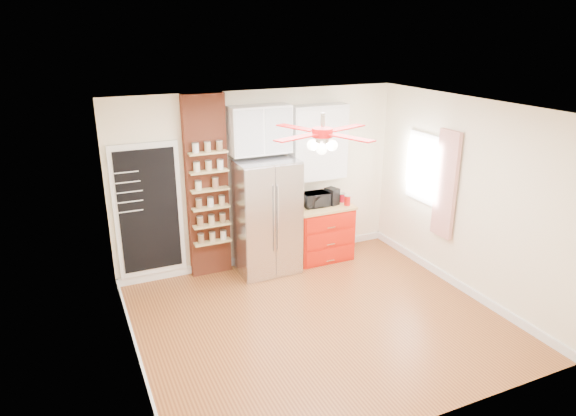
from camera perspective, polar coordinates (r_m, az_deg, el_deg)
name	(u,v)px	position (r m, az deg, el deg)	size (l,w,h in m)	color
floor	(318,320)	(6.74, 3.37, -12.34)	(4.50, 4.50, 0.00)	#995A26
ceiling	(323,108)	(5.80, 3.90, 10.99)	(4.50, 4.50, 0.00)	white
wall_back	(260,179)	(7.87, -3.18, 3.19)	(4.50, 0.02, 2.70)	#FDF1CB
wall_front	(429,298)	(4.64, 15.35, -9.61)	(4.50, 0.02, 2.70)	#FDF1CB
wall_left	(126,254)	(5.53, -17.57, -4.93)	(0.02, 4.00, 2.70)	#FDF1CB
wall_right	(466,198)	(7.41, 19.20, 1.08)	(0.02, 4.00, 2.70)	#FDF1CB
chalkboard	(149,211)	(7.50, -15.22, -0.31)	(0.95, 0.05, 1.95)	white
brick_pillar	(207,188)	(7.55, -8.98, 2.26)	(0.60, 0.16, 2.70)	brown
fridge	(266,217)	(7.67, -2.46, -0.96)	(0.90, 0.70, 1.75)	silver
upper_glass_cabinet	(260,130)	(7.51, -3.16, 8.68)	(0.90, 0.35, 0.70)	white
red_cabinet	(321,232)	(8.25, 3.72, -2.64)	(0.94, 0.64, 0.90)	red
upper_shelf_unit	(318,142)	(7.98, 3.37, 7.30)	(0.90, 0.30, 1.15)	white
window	(424,168)	(7.99, 14.91, 4.30)	(0.04, 0.75, 1.05)	white
curtain	(446,185)	(7.58, 17.12, 2.50)	(0.06, 0.40, 1.55)	#B62818
ceiling_fan	(322,133)	(5.84, 3.84, 8.32)	(1.40, 1.40, 0.44)	silver
toaster_oven	(315,199)	(8.01, 3.06, 0.95)	(0.40, 0.27, 0.22)	black
coffee_maker	(332,196)	(8.12, 4.90, 1.32)	(0.16, 0.20, 0.26)	black
canister_left	(347,201)	(8.11, 6.61, 0.82)	(0.10, 0.10, 0.15)	#B10D09
canister_right	(342,198)	(8.26, 6.02, 1.12)	(0.10, 0.10, 0.13)	#B1091A
pantry_jar_oats	(198,186)	(7.36, -9.94, 2.46)	(0.09, 0.09, 0.12)	beige
pantry_jar_beans	(215,183)	(7.42, -8.09, 2.76)	(0.09, 0.09, 0.14)	#885E45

